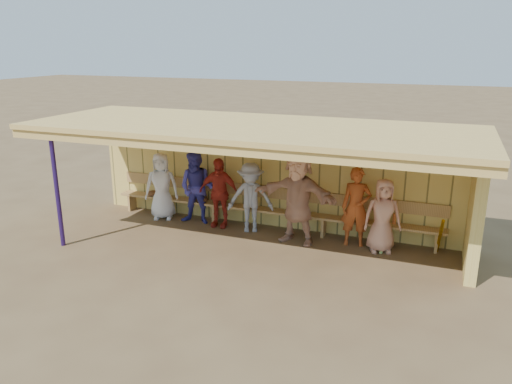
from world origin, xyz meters
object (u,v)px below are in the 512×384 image
player_d (219,193)px  player_b (162,186)px  player_g (356,207)px  player_f (298,197)px  player_c (197,188)px  player_h (383,216)px  player_e (251,198)px  bench (268,205)px

player_d → player_b: bearing=176.1°
player_d → player_g: player_g is taller
player_b → player_d: 1.48m
player_f → player_c: bearing=-176.9°
player_h → player_e: bearing=160.4°
player_f → player_h: bearing=14.4°
player_b → player_h: player_b is taller
player_f → player_e: bearing=177.8°
player_b → player_e: (2.27, -0.05, -0.02)m
player_d → player_h: 3.63m
bench → player_b: bearing=-173.2°
player_h → bench: 2.60m
player_f → player_d: bearing=-178.8°
player_d → player_f: size_ratio=0.81×
player_b → player_d: bearing=-21.9°
player_b → player_g: size_ratio=0.97×
player_c → player_f: player_f is taller
player_b → player_e: size_ratio=1.02×
player_g → player_d: bearing=169.3°
player_b → bench: (2.55, 0.31, -0.26)m
player_d → player_e: 0.79m
player_c → player_f: 2.49m
player_g → bench: 2.05m
player_c → player_h: (4.18, -0.13, -0.10)m
player_h → bench: (-2.55, 0.44, -0.22)m
player_e → player_f: (1.14, -0.23, 0.21)m
player_g → player_h: (0.55, -0.13, -0.07)m
player_e → player_h: size_ratio=1.04×
player_b → player_f: size_ratio=0.81×
player_g → player_c: bearing=169.3°
player_c → player_e: bearing=-7.5°
player_d → player_e: size_ratio=1.02×
player_b → player_e: bearing=-23.1°
player_f → player_b: bearing=-175.2°
player_g → bench: size_ratio=0.21×
player_d → player_g: size_ratio=0.97×
player_b → player_c: player_c is taller
player_c → bench: size_ratio=0.22×
player_e → bench: 0.52m
player_f → player_g: 1.20m
player_d → player_e: (0.79, -0.05, -0.02)m
player_c → player_f: (2.47, -0.28, 0.14)m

